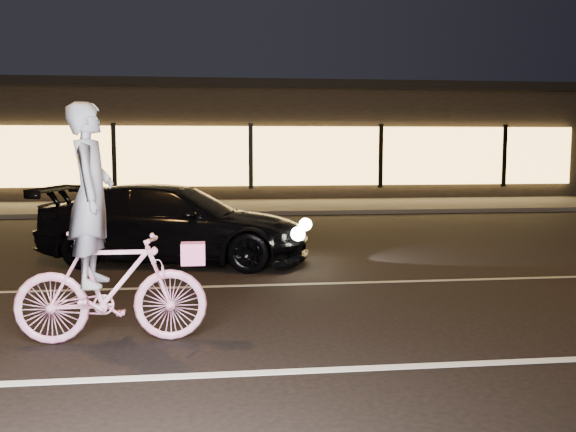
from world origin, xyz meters
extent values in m
plane|color=black|center=(0.00, 0.00, 0.00)|extent=(90.00, 90.00, 0.00)
cube|color=silver|center=(0.00, -1.50, 0.00)|extent=(60.00, 0.12, 0.01)
cube|color=gray|center=(0.00, 2.00, 0.00)|extent=(60.00, 0.10, 0.01)
cube|color=#383533|center=(0.00, 13.00, 0.06)|extent=(30.00, 4.00, 0.12)
cube|color=black|center=(0.00, 19.00, 2.00)|extent=(25.00, 8.00, 4.00)
cube|color=black|center=(0.00, 19.00, 4.05)|extent=(25.40, 8.40, 0.30)
cube|color=#F3B555|center=(0.00, 14.90, 1.60)|extent=(23.00, 0.15, 2.00)
cube|color=black|center=(-4.50, 14.82, 1.60)|extent=(0.15, 0.08, 2.20)
cube|color=black|center=(0.00, 14.82, 1.60)|extent=(0.15, 0.08, 2.20)
cube|color=black|center=(4.50, 14.82, 1.60)|extent=(0.15, 0.08, 2.20)
cube|color=black|center=(9.00, 14.82, 1.60)|extent=(0.15, 0.08, 2.20)
imported|color=#E63891|center=(-2.39, -0.45, 0.57)|extent=(1.90, 0.54, 1.14)
imported|color=silver|center=(-2.55, -0.45, 1.49)|extent=(0.43, 0.65, 1.79)
cube|color=#FF4AAF|center=(-1.57, -0.45, 0.89)|extent=(0.24, 0.20, 0.22)
imported|color=black|center=(-1.99, 4.01, 0.66)|extent=(4.84, 2.89, 1.31)
sphere|color=#FFF2BF|center=(0.25, 4.06, 0.60)|extent=(0.22, 0.22, 0.22)
sphere|color=#FFF2BF|center=(-0.04, 2.89, 0.60)|extent=(0.22, 0.22, 0.22)
camera|label=1|loc=(-1.40, -6.88, 1.98)|focal=40.00mm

